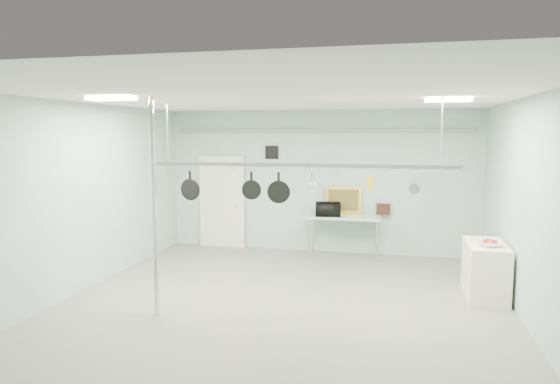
% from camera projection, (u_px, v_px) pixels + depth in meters
% --- Properties ---
extents(floor, '(8.00, 8.00, 0.00)m').
position_uv_depth(floor, '(278.00, 310.00, 7.58)').
color(floor, gray).
rests_on(floor, ground).
extents(ceiling, '(7.00, 8.00, 0.02)m').
position_uv_depth(ceiling, '(278.00, 98.00, 7.21)').
color(ceiling, silver).
rests_on(ceiling, back_wall).
extents(back_wall, '(7.00, 0.02, 3.20)m').
position_uv_depth(back_wall, '(319.00, 182.00, 11.25)').
color(back_wall, '#A0C0B5').
rests_on(back_wall, floor).
extents(right_wall, '(0.02, 8.00, 3.20)m').
position_uv_depth(right_wall, '(535.00, 215.00, 6.60)').
color(right_wall, '#A0C0B5').
rests_on(right_wall, floor).
extents(door, '(1.10, 0.10, 2.20)m').
position_uv_depth(door, '(222.00, 203.00, 11.79)').
color(door, silver).
rests_on(door, floor).
extents(wall_vent, '(0.30, 0.04, 0.30)m').
position_uv_depth(wall_vent, '(272.00, 152.00, 11.40)').
color(wall_vent, black).
rests_on(wall_vent, back_wall).
extents(conduit_pipe, '(6.60, 0.07, 0.07)m').
position_uv_depth(conduit_pipe, '(319.00, 130.00, 11.03)').
color(conduit_pipe, gray).
rests_on(conduit_pipe, back_wall).
extents(chrome_pole, '(0.08, 0.08, 3.20)m').
position_uv_depth(chrome_pole, '(154.00, 208.00, 7.20)').
color(chrome_pole, silver).
rests_on(chrome_pole, floor).
extents(prep_table, '(1.60, 0.70, 0.91)m').
position_uv_depth(prep_table, '(344.00, 219.00, 10.82)').
color(prep_table, '#A4C1B5').
rests_on(prep_table, floor).
extents(side_cabinet, '(0.60, 1.20, 0.90)m').
position_uv_depth(side_cabinet, '(485.00, 270.00, 8.16)').
color(side_cabinet, white).
rests_on(side_cabinet, floor).
extents(pot_rack, '(4.80, 0.06, 1.00)m').
position_uv_depth(pot_rack, '(296.00, 163.00, 7.56)').
color(pot_rack, '#B7B7BC').
rests_on(pot_rack, ceiling).
extents(light_panel_left, '(0.65, 0.30, 0.05)m').
position_uv_depth(light_panel_left, '(111.00, 98.00, 6.94)').
color(light_panel_left, white).
rests_on(light_panel_left, ceiling).
extents(light_panel_right, '(0.65, 0.30, 0.05)m').
position_uv_depth(light_panel_right, '(448.00, 100.00, 7.24)').
color(light_panel_right, white).
rests_on(light_panel_right, ceiling).
extents(microwave, '(0.59, 0.45, 0.30)m').
position_uv_depth(microwave, '(328.00, 209.00, 10.78)').
color(microwave, black).
rests_on(microwave, prep_table).
extents(coffee_canister, '(0.20, 0.20, 0.19)m').
position_uv_depth(coffee_canister, '(337.00, 211.00, 10.82)').
color(coffee_canister, silver).
rests_on(coffee_canister, prep_table).
extents(painting_large, '(0.79, 0.19, 0.58)m').
position_uv_depth(painting_large, '(344.00, 201.00, 11.08)').
color(painting_large, gold).
rests_on(painting_large, prep_table).
extents(painting_small, '(0.31, 0.10, 0.25)m').
position_uv_depth(painting_small, '(383.00, 209.00, 10.90)').
color(painting_small, black).
rests_on(painting_small, prep_table).
extents(fruit_bowl, '(0.43, 0.43, 0.09)m').
position_uv_depth(fruit_bowl, '(489.00, 244.00, 7.88)').
color(fruit_bowl, white).
rests_on(fruit_bowl, side_cabinet).
extents(skillet_left, '(0.35, 0.11, 0.48)m').
position_uv_depth(skillet_left, '(190.00, 186.00, 8.00)').
color(skillet_left, black).
rests_on(skillet_left, pot_rack).
extents(skillet_mid, '(0.31, 0.07, 0.43)m').
position_uv_depth(skillet_mid, '(251.00, 185.00, 7.76)').
color(skillet_mid, black).
rests_on(skillet_mid, pot_rack).
extents(skillet_right, '(0.35, 0.10, 0.47)m').
position_uv_depth(skillet_right, '(279.00, 187.00, 7.67)').
color(skillet_right, black).
rests_on(skillet_right, pot_rack).
extents(whisk, '(0.17, 0.17, 0.29)m').
position_uv_depth(whisk, '(312.00, 182.00, 7.54)').
color(whisk, '#B0B0B5').
rests_on(whisk, pot_rack).
extents(grater, '(0.10, 0.03, 0.23)m').
position_uv_depth(grater, '(370.00, 182.00, 7.34)').
color(grater, '#C48C17').
rests_on(grater, pot_rack).
extents(saucepan, '(0.18, 0.14, 0.27)m').
position_uv_depth(saucepan, '(414.00, 184.00, 7.20)').
color(saucepan, silver).
rests_on(saucepan, pot_rack).
extents(fruit_cluster, '(0.24, 0.24, 0.09)m').
position_uv_depth(fruit_cluster, '(490.00, 241.00, 7.87)').
color(fruit_cluster, '#B81013').
rests_on(fruit_cluster, fruit_bowl).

